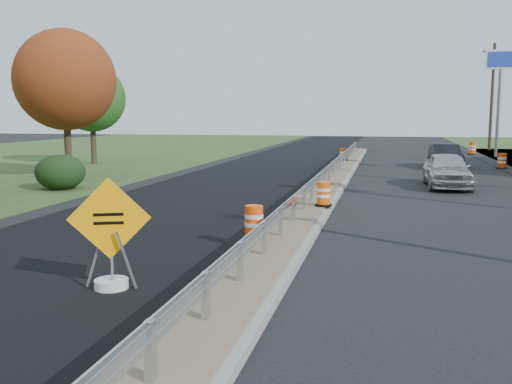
% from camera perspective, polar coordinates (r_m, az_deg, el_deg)
% --- Properties ---
extents(ground, '(140.00, 140.00, 0.00)m').
position_cam_1_polar(ground, '(16.15, 3.75, -3.65)').
color(ground, black).
rests_on(ground, ground).
extents(milled_overlay, '(7.20, 120.00, 0.01)m').
position_cam_1_polar(milled_overlay, '(26.74, -2.15, 0.92)').
color(milled_overlay, black).
rests_on(milled_overlay, ground).
extents(median, '(1.60, 55.00, 0.23)m').
position_cam_1_polar(median, '(23.97, 6.81, 0.32)').
color(median, gray).
rests_on(median, ground).
extents(guardrail, '(0.10, 46.15, 0.72)m').
position_cam_1_polar(guardrail, '(24.88, 7.08, 2.02)').
color(guardrail, silver).
rests_on(guardrail, median).
extents(pylon_sign_north, '(2.20, 0.30, 7.90)m').
position_cam_1_polar(pylon_sign_north, '(46.45, 23.25, 11.20)').
color(pylon_sign_north, slate).
rests_on(pylon_sign_north, ground).
extents(utility_pole_north, '(1.90, 0.26, 9.40)m').
position_cam_1_polar(utility_pole_north, '(55.40, 22.54, 8.98)').
color(utility_pole_north, '#473523').
rests_on(utility_pole_north, ground).
extents(hedge_north, '(2.09, 2.09, 1.52)m').
position_cam_1_polar(hedge_north, '(25.62, -18.98, 1.90)').
color(hedge_north, black).
rests_on(hedge_north, ground).
extents(tree_near_red, '(4.95, 4.95, 7.35)m').
position_cam_1_polar(tree_near_red, '(30.00, -18.55, 10.56)').
color(tree_near_red, '#473523').
rests_on(tree_near_red, ground).
extents(tree_near_back, '(4.29, 4.29, 6.37)m').
position_cam_1_polar(tree_near_back, '(38.40, -16.10, 8.98)').
color(tree_near_back, '#473523').
rests_on(tree_near_back, ground).
extents(caution_sign, '(1.40, 0.63, 2.07)m').
position_cam_1_polar(caution_sign, '(10.84, -14.32, -6.71)').
color(caution_sign, white).
rests_on(caution_sign, ground).
extents(barrel_median_near, '(0.55, 0.55, 0.80)m').
position_cam_1_polar(barrel_median_near, '(13.69, -0.20, -3.09)').
color(barrel_median_near, black).
rests_on(barrel_median_near, median).
extents(barrel_median_mid, '(0.54, 0.54, 0.80)m').
position_cam_1_polar(barrel_median_mid, '(18.62, 6.77, -0.25)').
color(barrel_median_mid, black).
rests_on(barrel_median_mid, median).
extents(barrel_median_far, '(0.53, 0.53, 0.78)m').
position_cam_1_polar(barrel_median_far, '(37.31, 8.68, 3.70)').
color(barrel_median_far, black).
rests_on(barrel_median_far, median).
extents(barrel_shoulder_mid, '(0.62, 0.62, 0.91)m').
position_cam_1_polar(barrel_shoulder_mid, '(36.81, 23.38, 2.83)').
color(barrel_shoulder_mid, black).
rests_on(barrel_shoulder_mid, ground).
extents(barrel_shoulder_far, '(0.68, 0.68, 1.00)m').
position_cam_1_polar(barrel_shoulder_far, '(48.89, 20.82, 4.08)').
color(barrel_shoulder_far, black).
rests_on(barrel_shoulder_far, ground).
extents(car_silver, '(1.96, 4.59, 1.55)m').
position_cam_1_polar(car_silver, '(26.42, 18.56, 2.11)').
color(car_silver, '#B7B7BC').
rests_on(car_silver, ground).
extents(car_dark_mid, '(1.78, 4.43, 1.43)m').
position_cam_1_polar(car_dark_mid, '(35.95, 18.41, 3.42)').
color(car_dark_mid, black).
rests_on(car_dark_mid, ground).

